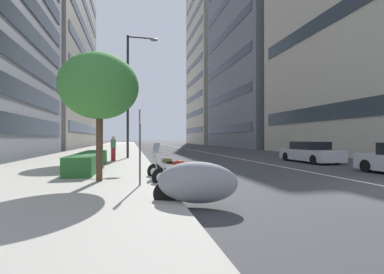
# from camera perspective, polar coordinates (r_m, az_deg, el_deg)

# --- Properties ---
(sidewalk_right_plaza) EXTENTS (160.00, 8.46, 0.15)m
(sidewalk_right_plaza) POSITION_cam_1_polar(r_m,az_deg,el_deg) (36.58, -17.46, -2.73)
(sidewalk_right_plaza) COLOR #A39E93
(sidewalk_right_plaza) RESTS_ON ground
(lane_centre_stripe) EXTENTS (110.00, 0.16, 0.01)m
(lane_centre_stripe) POSITION_cam_1_polar(r_m,az_deg,el_deg) (42.32, -1.01, -2.51)
(lane_centre_stripe) COLOR silver
(lane_centre_stripe) RESTS_ON ground
(motorcycle_nearest_camera) EXTENTS (1.47, 2.09, 1.10)m
(motorcycle_nearest_camera) POSITION_cam_1_polar(r_m,az_deg,el_deg) (6.59, 0.86, -9.53)
(motorcycle_nearest_camera) COLOR gray
(motorcycle_nearest_camera) RESTS_ON ground
(motorcycle_far_end_row) EXTENTS (0.93, 2.10, 1.11)m
(motorcycle_far_end_row) POSITION_cam_1_polar(r_m,az_deg,el_deg) (9.19, -1.81, -7.97)
(motorcycle_far_end_row) COLOR black
(motorcycle_far_end_row) RESTS_ON ground
(motorcycle_second_in_row) EXTENTS (1.38, 1.73, 1.48)m
(motorcycle_second_in_row) POSITION_cam_1_polar(r_m,az_deg,el_deg) (10.64, -4.65, -6.83)
(motorcycle_second_in_row) COLOR black
(motorcycle_second_in_row) RESTS_ON ground
(car_following_behind) EXTENTS (4.68, 1.99, 1.42)m
(car_following_behind) POSITION_cam_1_polar(r_m,az_deg,el_deg) (20.51, 23.46, -3.04)
(car_following_behind) COLOR #B7B7BC
(car_following_behind) RESTS_ON ground
(parking_sign_by_curb) EXTENTS (0.32, 0.06, 2.42)m
(parking_sign_by_curb) POSITION_cam_1_polar(r_m,az_deg,el_deg) (8.87, -10.83, -0.55)
(parking_sign_by_curb) COLOR #47494C
(parking_sign_by_curb) RESTS_ON sidewalk_right_plaza
(street_lamp_with_banners) EXTENTS (1.26, 2.39, 9.44)m
(street_lamp_with_banners) POSITION_cam_1_polar(r_m,az_deg,el_deg) (21.86, -12.50, 10.18)
(street_lamp_with_banners) COLOR #232326
(street_lamp_with_banners) RESTS_ON sidewalk_right_plaza
(clipped_hedge_bed) EXTENTS (6.83, 1.10, 0.79)m
(clipped_hedge_bed) POSITION_cam_1_polar(r_m,az_deg,el_deg) (14.45, -20.68, -4.67)
(clipped_hedge_bed) COLOR #28602D
(clipped_hedge_bed) RESTS_ON sidewalk_right_plaza
(street_tree_near_plaza_corner) EXTENTS (2.74, 2.74, 4.51)m
(street_tree_near_plaza_corner) POSITION_cam_1_polar(r_m,az_deg,el_deg) (10.30, -18.83, 9.96)
(street_tree_near_plaza_corner) COLOR #473323
(street_tree_near_plaza_corner) RESTS_ON sidewalk_right_plaza
(street_tree_far_plaza) EXTENTS (3.38, 3.38, 5.70)m
(street_tree_far_plaza) POSITION_cam_1_polar(r_m,az_deg,el_deg) (19.41, -18.45, 7.86)
(street_tree_far_plaza) COLOR #473323
(street_tree_far_plaza) RESTS_ON sidewalk_right_plaza
(pedestrian_on_plaza) EXTENTS (0.45, 0.35, 1.68)m
(pedestrian_on_plaza) POSITION_cam_1_polar(r_m,az_deg,el_deg) (18.91, -16.16, -2.26)
(pedestrian_on_plaza) COLOR maroon
(pedestrian_on_plaza) RESTS_ON sidewalk_right_plaza
(office_tower_far_left_down_avenue) EXTENTS (25.76, 15.75, 42.99)m
(office_tower_far_left_down_avenue) POSITION_cam_1_polar(r_m,az_deg,el_deg) (59.39, 14.68, 19.25)
(office_tower_far_left_down_avenue) COLOR slate
(office_tower_far_left_down_avenue) RESTS_ON ground
(office_tower_mid_left) EXTENTS (22.43, 21.20, 50.14)m
(office_tower_mid_left) POSITION_cam_1_polar(r_m,az_deg,el_deg) (85.67, 7.52, 15.59)
(office_tower_mid_left) COLOR beige
(office_tower_mid_left) RESTS_ON ground
(office_tower_far_right_block) EXTENTS (31.70, 14.37, 42.68)m
(office_tower_far_right_block) POSITION_cam_1_polar(r_m,az_deg,el_deg) (59.52, -28.55, 19.07)
(office_tower_far_right_block) COLOR gray
(office_tower_far_right_block) RESTS_ON ground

